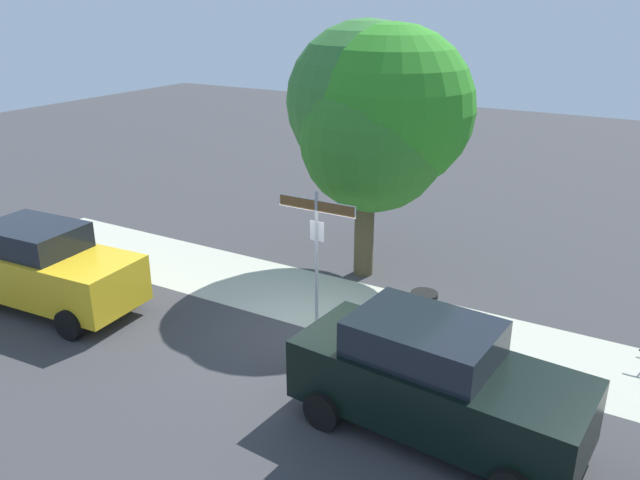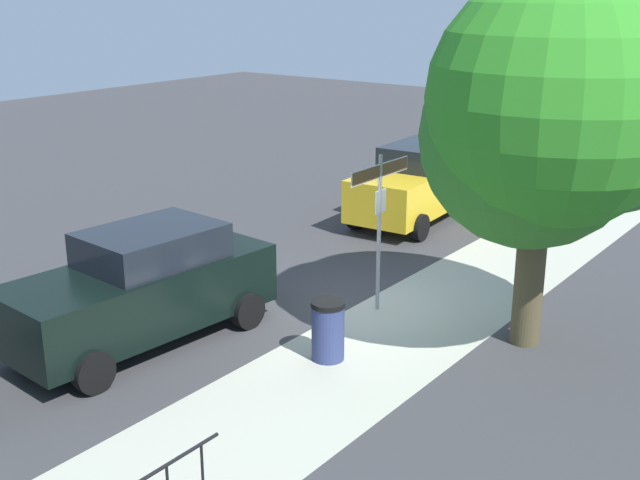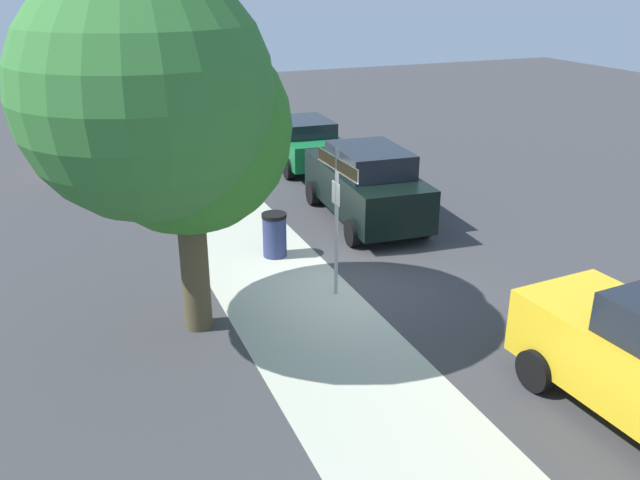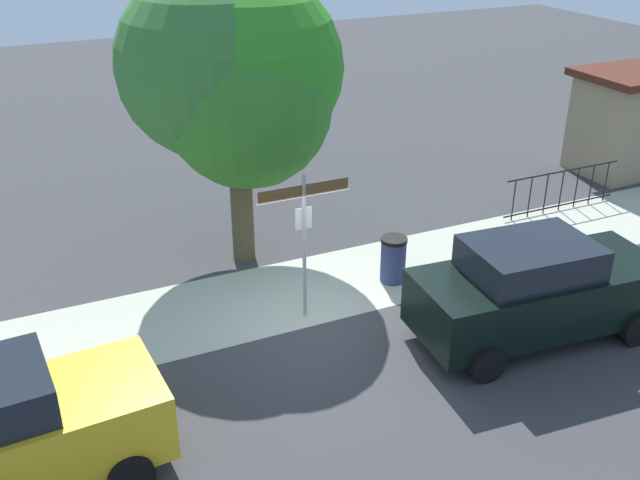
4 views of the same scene
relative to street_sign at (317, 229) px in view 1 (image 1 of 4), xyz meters
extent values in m
plane|color=#38383A|center=(0.19, -0.40, -2.08)|extent=(60.00, 60.00, 0.00)
cube|color=#ADAE9A|center=(2.19, 0.90, -2.08)|extent=(24.00, 2.60, 0.00)
cylinder|color=#9EA0A5|center=(0.00, 0.00, -0.64)|extent=(0.07, 0.07, 2.88)
cube|color=brown|center=(0.00, 0.00, 0.51)|extent=(1.74, 0.02, 0.22)
cube|color=white|center=(0.00, 0.00, 0.51)|extent=(1.77, 0.02, 0.25)
cube|color=silver|center=(0.00, 0.02, -0.04)|extent=(0.32, 0.02, 0.42)
cylinder|color=#4C432B|center=(-0.26, 2.75, -0.79)|extent=(0.48, 0.48, 2.59)
sphere|color=#337230|center=(-0.58, 3.34, 2.08)|extent=(3.82, 3.82, 3.82)
sphere|color=#2D8621|center=(0.20, 3.11, 2.03)|extent=(3.82, 3.82, 3.82)
sphere|color=#2F7725|center=(-0.05, 2.68, 1.39)|extent=(3.43, 3.43, 3.43)
cube|color=gold|center=(-5.48, -2.42, -1.25)|extent=(4.49, 1.98, 1.02)
cube|color=black|center=(-5.74, -2.43, -0.46)|extent=(2.20, 1.63, 0.56)
cylinder|color=black|center=(-4.04, -1.47, -1.76)|extent=(0.65, 0.26, 0.64)
cylinder|color=black|center=(-3.93, -3.17, -1.76)|extent=(0.65, 0.26, 0.64)
cylinder|color=black|center=(-7.02, -1.66, -1.76)|extent=(0.65, 0.26, 0.64)
cube|color=black|center=(3.53, -2.33, -1.25)|extent=(4.65, 2.12, 1.03)
cube|color=black|center=(3.26, -2.31, -0.45)|extent=(2.29, 1.73, 0.57)
cylinder|color=black|center=(5.14, -1.57, -1.76)|extent=(0.66, 0.27, 0.64)
cylinder|color=black|center=(2.07, -1.33, -1.76)|extent=(0.66, 0.27, 0.64)
cylinder|color=black|center=(1.93, -3.09, -1.76)|extent=(0.66, 0.27, 0.64)
cylinder|color=navy|center=(2.21, 0.50, -1.63)|extent=(0.52, 0.52, 0.90)
cylinder|color=black|center=(2.21, 0.50, -1.14)|extent=(0.55, 0.55, 0.08)
camera|label=1|loc=(6.19, -10.53, 4.43)|focal=35.88mm
camera|label=2|loc=(11.51, 7.35, 3.60)|focal=44.90mm
camera|label=3|loc=(-10.50, 4.65, 3.68)|focal=36.89mm
camera|label=4|loc=(-4.69, -10.91, 5.39)|focal=40.85mm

